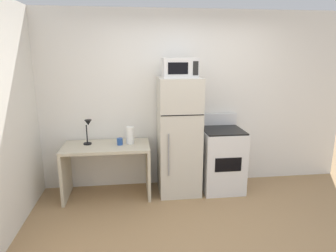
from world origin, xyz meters
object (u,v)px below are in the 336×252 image
(desk_lamp, at_px, (88,128))
(paper_towel_roll, at_px, (130,135))
(coffee_mug, at_px, (120,142))
(oven_range, at_px, (222,159))
(microwave, at_px, (180,68))
(refrigerator, at_px, (179,136))
(desk, at_px, (107,160))

(desk_lamp, distance_m, paper_towel_roll, 0.59)
(desk_lamp, bearing_deg, coffee_mug, -9.28)
(oven_range, bearing_deg, desk_lamp, 178.44)
(coffee_mug, relative_size, oven_range, 0.09)
(desk_lamp, height_order, paper_towel_roll, desk_lamp)
(microwave, bearing_deg, paper_towel_roll, 176.93)
(desk_lamp, height_order, coffee_mug, desk_lamp)
(desk_lamp, distance_m, microwave, 1.50)
(refrigerator, distance_m, oven_range, 0.74)
(desk, distance_m, refrigerator, 1.07)
(desk_lamp, relative_size, refrigerator, 0.21)
(coffee_mug, xyz_separation_m, oven_range, (1.47, 0.02, -0.33))
(paper_towel_roll, relative_size, microwave, 0.52)
(desk, bearing_deg, oven_range, 0.29)
(microwave, bearing_deg, oven_range, 1.32)
(desk, distance_m, paper_towel_roll, 0.48)
(coffee_mug, xyz_separation_m, refrigerator, (0.83, 0.02, 0.04))
(coffee_mug, xyz_separation_m, microwave, (0.83, 0.00, 1.00))
(paper_towel_roll, height_order, microwave, microwave)
(paper_towel_roll, distance_m, refrigerator, 0.69)
(desk, xyz_separation_m, paper_towel_roll, (0.33, 0.03, 0.34))
(coffee_mug, distance_m, oven_range, 1.51)
(microwave, xyz_separation_m, oven_range, (0.64, 0.01, -1.33))
(paper_towel_roll, bearing_deg, microwave, -3.07)
(oven_range, bearing_deg, coffee_mug, -179.28)
(coffee_mug, relative_size, refrigerator, 0.06)
(desk_lamp, xyz_separation_m, refrigerator, (1.26, -0.05, -0.16))
(paper_towel_roll, height_order, oven_range, oven_range)
(coffee_mug, relative_size, paper_towel_roll, 0.40)
(refrigerator, bearing_deg, paper_towel_roll, 178.69)
(refrigerator, bearing_deg, oven_range, -0.57)
(refrigerator, xyz_separation_m, microwave, (0.00, -0.02, 0.96))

